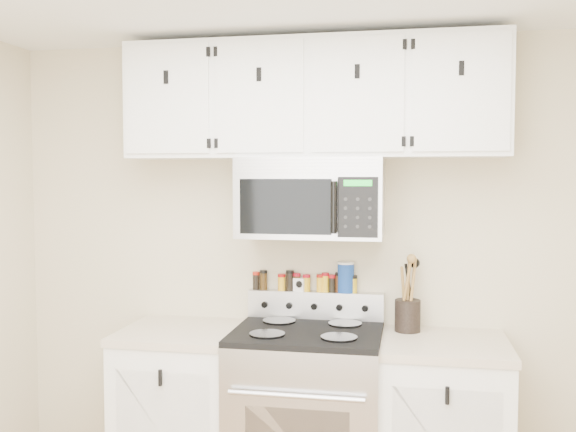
% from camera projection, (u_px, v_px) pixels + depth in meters
% --- Properties ---
extents(back_wall, '(3.50, 0.01, 2.50)m').
position_uv_depth(back_wall, '(316.00, 264.00, 3.61)').
color(back_wall, '#C0B690').
rests_on(back_wall, floor).
extents(range, '(0.76, 0.65, 1.10)m').
position_uv_depth(range, '(307.00, 417.00, 3.34)').
color(range, '#B7B7BA').
rests_on(range, floor).
extents(base_cabinet_left, '(0.64, 0.62, 0.92)m').
position_uv_depth(base_cabinet_left, '(183.00, 411.00, 3.50)').
color(base_cabinet_left, white).
rests_on(base_cabinet_left, floor).
extents(base_cabinet_right, '(0.64, 0.62, 0.92)m').
position_uv_depth(base_cabinet_right, '(443.00, 430.00, 3.24)').
color(base_cabinet_right, white).
rests_on(base_cabinet_right, floor).
extents(microwave, '(0.76, 0.44, 0.42)m').
position_uv_depth(microwave, '(312.00, 198.00, 3.40)').
color(microwave, '#9E9EA3').
rests_on(microwave, back_wall).
extents(upper_cabinets, '(2.00, 0.35, 0.62)m').
position_uv_depth(upper_cabinets, '(312.00, 99.00, 3.39)').
color(upper_cabinets, white).
rests_on(upper_cabinets, back_wall).
extents(utensil_crock, '(0.14, 0.14, 0.39)m').
position_uv_depth(utensil_crock, '(408.00, 313.00, 3.40)').
color(utensil_crock, black).
rests_on(utensil_crock, base_cabinet_right).
extents(kitchen_timer, '(0.07, 0.07, 0.07)m').
position_uv_depth(kitchen_timer, '(300.00, 284.00, 3.60)').
color(kitchen_timer, white).
rests_on(kitchen_timer, range).
extents(salt_canister, '(0.09, 0.09, 0.17)m').
position_uv_depth(salt_canister, '(346.00, 277.00, 3.55)').
color(salt_canister, '#153D96').
rests_on(salt_canister, range).
extents(spice_jar_0, '(0.04, 0.04, 0.10)m').
position_uv_depth(spice_jar_0, '(256.00, 281.00, 3.64)').
color(spice_jar_0, black).
rests_on(spice_jar_0, range).
extents(spice_jar_1, '(0.04, 0.04, 0.11)m').
position_uv_depth(spice_jar_1, '(264.00, 280.00, 3.64)').
color(spice_jar_1, '#39260D').
rests_on(spice_jar_1, range).
extents(spice_jar_2, '(0.04, 0.04, 0.09)m').
position_uv_depth(spice_jar_2, '(282.00, 282.00, 3.62)').
color(spice_jar_2, gold).
rests_on(spice_jar_2, range).
extents(spice_jar_3, '(0.04, 0.04, 0.11)m').
position_uv_depth(spice_jar_3, '(290.00, 280.00, 3.61)').
color(spice_jar_3, black).
rests_on(spice_jar_3, range).
extents(spice_jar_4, '(0.04, 0.04, 0.10)m').
position_uv_depth(spice_jar_4, '(297.00, 282.00, 3.60)').
color(spice_jar_4, '#3C210E').
rests_on(spice_jar_4, range).
extents(spice_jar_5, '(0.04, 0.04, 0.09)m').
position_uv_depth(spice_jar_5, '(307.00, 283.00, 3.59)').
color(spice_jar_5, gold).
rests_on(spice_jar_5, range).
extents(spice_jar_6, '(0.04, 0.04, 0.10)m').
position_uv_depth(spice_jar_6, '(320.00, 283.00, 3.58)').
color(spice_jar_6, gold).
rests_on(spice_jar_6, range).
extents(spice_jar_7, '(0.04, 0.04, 0.11)m').
position_uv_depth(spice_jar_7, '(325.00, 282.00, 3.57)').
color(spice_jar_7, gold).
rests_on(spice_jar_7, range).
extents(spice_jar_8, '(0.04, 0.04, 0.10)m').
position_uv_depth(spice_jar_8, '(332.00, 283.00, 3.56)').
color(spice_jar_8, black).
rests_on(spice_jar_8, range).
extents(spice_jar_9, '(0.04, 0.04, 0.11)m').
position_uv_depth(spice_jar_9, '(339.00, 282.00, 3.56)').
color(spice_jar_9, '#40210F').
rests_on(spice_jar_9, range).
extents(spice_jar_10, '(0.04, 0.04, 0.10)m').
position_uv_depth(spice_jar_10, '(353.00, 284.00, 3.54)').
color(spice_jar_10, gold).
rests_on(spice_jar_10, range).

